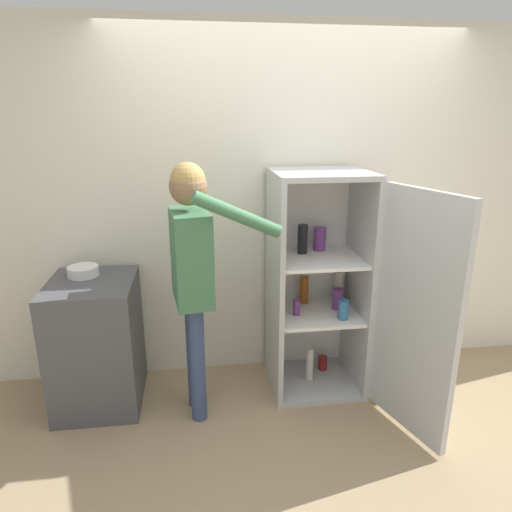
# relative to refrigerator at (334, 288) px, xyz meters

# --- Properties ---
(ground_plane) EXTENTS (12.00, 12.00, 0.00)m
(ground_plane) POSITION_rel_refrigerator_xyz_m (-0.27, -0.55, -0.78)
(ground_plane) COLOR tan
(wall_back) EXTENTS (7.00, 0.06, 2.55)m
(wall_back) POSITION_rel_refrigerator_xyz_m (-0.27, 0.43, 0.49)
(wall_back) COLOR silver
(wall_back) RESTS_ON ground_plane
(refrigerator) EXTENTS (0.88, 1.21, 1.58)m
(refrigerator) POSITION_rel_refrigerator_xyz_m (0.00, 0.00, 0.00)
(refrigerator) COLOR #B7BABC
(refrigerator) RESTS_ON ground_plane
(person) EXTENTS (0.67, 0.51, 1.67)m
(person) POSITION_rel_refrigerator_xyz_m (-0.96, -0.15, 0.30)
(person) COLOR #384770
(person) RESTS_ON ground_plane
(counter) EXTENTS (0.55, 0.63, 0.89)m
(counter) POSITION_rel_refrigerator_xyz_m (-1.63, 0.07, -0.34)
(counter) COLOR #4C4C51
(counter) RESTS_ON ground_plane
(bowl) EXTENTS (0.20, 0.20, 0.07)m
(bowl) POSITION_rel_refrigerator_xyz_m (-1.70, 0.19, 0.14)
(bowl) COLOR white
(bowl) RESTS_ON counter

